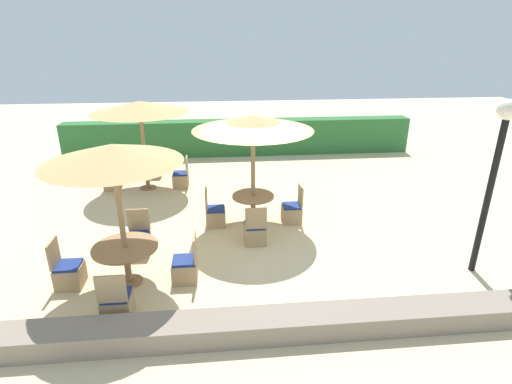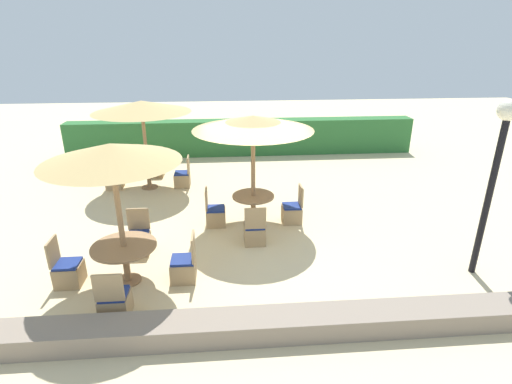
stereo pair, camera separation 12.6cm
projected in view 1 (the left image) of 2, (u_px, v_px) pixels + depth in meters
The scene contains 20 objects.
ground_plane at pixel (259, 238), 9.06m from camera, with size 40.00×40.00×0.00m, color beige.
hedge_row at pixel (240, 137), 15.19m from camera, with size 13.00×0.70×1.32m, color #2D6B33.
stone_border at pixel (279, 325), 6.11m from camera, with size 10.00×0.56×0.36m, color gray.
lamp_post at pixel (498, 155), 7.00m from camera, with size 0.36×0.36×3.32m.
parasol_center at pixel (253, 123), 8.89m from camera, with size 2.75×2.75×2.64m.
round_table_center at pixel (253, 202), 9.59m from camera, with size 1.00×1.00×0.73m.
patio_chair_center_west at pixel (215, 215), 9.61m from camera, with size 0.46×0.46×0.93m.
patio_chair_center_east at pixel (292, 212), 9.79m from camera, with size 0.46×0.46×0.93m.
patio_chair_center_south at pixel (255, 232), 8.78m from camera, with size 0.46×0.46×0.93m.
parasol_front_left at pixel (112, 155), 6.55m from camera, with size 2.32×2.32×2.66m.
round_table_front_left at pixel (126, 253), 7.24m from camera, with size 1.17×1.17×0.76m.
patio_chair_front_left_south at pixel (117, 304), 6.44m from camera, with size 0.46×0.46×0.93m.
patio_chair_front_left_north at pixel (139, 242), 8.37m from camera, with size 0.46×0.46×0.93m.
patio_chair_front_left_east at pixel (186, 268), 7.45m from camera, with size 0.46×0.46×0.93m.
patio_chair_front_left_west at pixel (69, 273), 7.28m from camera, with size 0.46×0.46×0.93m.
parasol_back_left at pixel (140, 107), 11.12m from camera, with size 2.76×2.76×2.60m.
round_table_back_left at pixel (146, 169), 11.80m from camera, with size 1.18×1.18×0.74m.
patio_chair_back_left_east at pixel (181, 178), 12.05m from camera, with size 0.46×0.46×0.93m.
patio_chair_back_left_north at pixel (154, 169), 12.93m from camera, with size 0.46×0.46×0.93m.
patio_chair_back_left_west at pixel (112, 181), 11.86m from camera, with size 0.46×0.46×0.93m.
Camera 1 is at (-0.84, -7.99, 4.32)m, focal length 28.00 mm.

